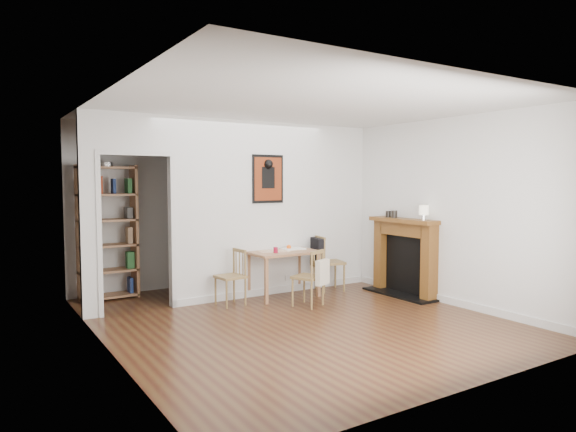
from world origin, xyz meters
TOP-DOWN VIEW (x-y plane):
  - ground at (0.00, 0.00)m, footprint 5.20×5.20m
  - room_shell at (0.10, 1.34)m, footprint 5.20×5.20m
  - dining_table at (0.53, 1.10)m, footprint 1.00×0.64m
  - chair_left at (-0.36, 1.06)m, footprint 0.42×0.42m
  - chair_right at (1.37, 1.10)m, footprint 0.57×0.52m
  - chair_front at (0.52, 0.44)m, footprint 0.52×0.54m
  - bookshelf at (-1.70, 2.37)m, footprint 0.82×0.33m
  - fireplace at (2.16, 0.25)m, footprint 0.45×1.25m
  - red_glass at (0.34, 1.01)m, footprint 0.06×0.06m
  - orange_fruit at (0.69, 1.21)m, footprint 0.07×0.07m
  - placemat at (0.40, 1.17)m, footprint 0.51×0.43m
  - notebook at (0.76, 1.19)m, footprint 0.36×0.28m
  - mantel_lamp at (2.11, -0.16)m, footprint 0.14×0.14m
  - ceramic_jar_a at (2.08, 0.41)m, footprint 0.09×0.09m
  - ceramic_jar_b at (2.09, 0.55)m, footprint 0.08×0.08m

SIDE VIEW (x-z plane):
  - ground at x=0.00m, z-range 0.00..0.00m
  - chair_left at x=-0.36m, z-range 0.00..0.78m
  - chair_front at x=0.52m, z-range 0.01..0.79m
  - chair_right at x=1.37m, z-range 0.02..0.88m
  - dining_table at x=0.53m, z-range 0.26..0.94m
  - fireplace at x=2.16m, z-range 0.04..1.20m
  - placemat at x=0.40m, z-range 0.68..0.69m
  - notebook at x=0.76m, z-range 0.68..0.70m
  - orange_fruit at x=0.69m, z-range 0.68..0.76m
  - red_glass at x=0.34m, z-range 0.68..0.77m
  - bookshelf at x=-1.70m, z-range -0.01..1.94m
  - ceramic_jar_b at x=2.09m, z-range 1.16..1.26m
  - ceramic_jar_a at x=2.08m, z-range 1.16..1.27m
  - mantel_lamp at x=2.11m, z-range 1.19..1.40m
  - room_shell at x=0.10m, z-range -1.30..3.90m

